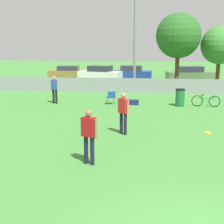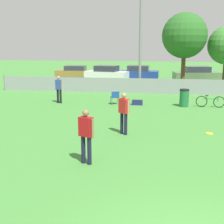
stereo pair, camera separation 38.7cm
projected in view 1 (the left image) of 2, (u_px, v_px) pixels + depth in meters
The scene contains 16 objects.
fence_backline at pixel (165, 86), 22.64m from camera, with size 25.78×0.07×1.21m.
light_pole at pixel (135, 30), 22.73m from camera, with size 0.90×0.36×7.58m.
tree_near_pole at pixel (178, 36), 23.94m from camera, with size 3.45×3.45×5.91m.
tree_far_right at pixel (220, 45), 24.78m from camera, with size 3.00×3.00×4.95m.
player_defender_red at pixel (123, 111), 12.41m from camera, with size 0.46×0.43×1.69m.
player_thrower_red at pixel (89, 133), 9.29m from camera, with size 0.53×0.36×1.69m.
spectator_in_blue at pixel (55, 88), 18.88m from camera, with size 0.52×0.34×1.66m.
frisbee_disc at pixel (208, 132), 12.79m from camera, with size 0.29×0.29×0.03m.
folding_chair_sideline at pixel (111, 97), 18.69m from camera, with size 0.60×0.60×0.80m.
bicycle_sideline at pixel (206, 101), 18.04m from camera, with size 1.62×0.44×0.70m.
trash_bin at pixel (180, 97), 18.15m from camera, with size 0.55×0.55×1.02m.
gear_bag_sideline at pixel (133, 102), 18.65m from camera, with size 0.63×0.35×0.31m.
parked_car_tan at pixel (68, 72), 32.61m from camera, with size 4.11×1.98×1.32m.
parked_car_white at pixel (100, 74), 30.46m from camera, with size 4.39×2.44×1.49m.
parked_car_blue at pixel (132, 73), 31.37m from camera, with size 4.09×1.91×1.44m.
parked_car_olive at pixel (190, 74), 30.06m from camera, with size 4.62×2.51×1.46m.
Camera 1 is at (-1.18, -4.82, 3.59)m, focal length 50.00 mm.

